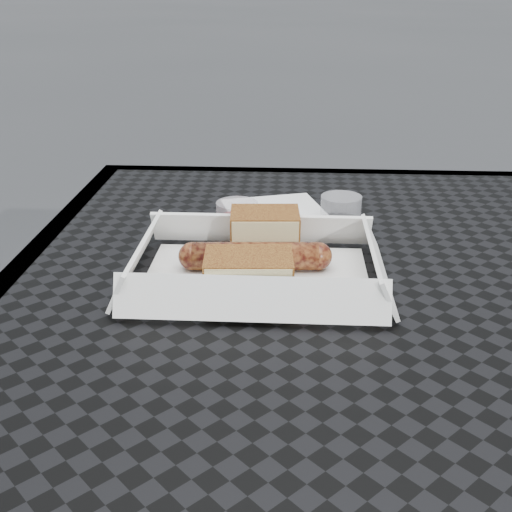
% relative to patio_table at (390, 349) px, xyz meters
% --- Properties ---
extents(patio_table, '(0.80, 0.80, 0.74)m').
position_rel_patio_table_xyz_m(patio_table, '(0.00, 0.00, 0.00)').
color(patio_table, black).
rests_on(patio_table, ground).
extents(food_tray, '(0.22, 0.15, 0.00)m').
position_rel_patio_table_xyz_m(food_tray, '(-0.14, -0.00, 0.08)').
color(food_tray, white).
rests_on(food_tray, patio_table).
extents(bratwurst, '(0.15, 0.04, 0.03)m').
position_rel_patio_table_xyz_m(bratwurst, '(-0.14, 0.02, 0.09)').
color(bratwurst, brown).
rests_on(bratwurst, food_tray).
extents(bread_near, '(0.08, 0.06, 0.05)m').
position_rel_patio_table_xyz_m(bread_near, '(-0.13, 0.06, 0.10)').
color(bread_near, brown).
rests_on(bread_near, food_tray).
extents(bread_far, '(0.08, 0.06, 0.04)m').
position_rel_patio_table_xyz_m(bread_far, '(-0.14, -0.04, 0.10)').
color(bread_far, brown).
rests_on(bread_far, food_tray).
extents(veg_garnish, '(0.03, 0.03, 0.00)m').
position_rel_patio_table_xyz_m(veg_garnish, '(-0.09, -0.04, 0.08)').
color(veg_garnish, '#FA590A').
rests_on(veg_garnish, food_tray).
extents(napkin, '(0.15, 0.15, 0.00)m').
position_rel_patio_table_xyz_m(napkin, '(-0.12, 0.20, 0.08)').
color(napkin, white).
rests_on(napkin, patio_table).
extents(condiment_cup_sauce, '(0.05, 0.05, 0.03)m').
position_rel_patio_table_xyz_m(condiment_cup_sauce, '(-0.17, 0.14, 0.09)').
color(condiment_cup_sauce, maroon).
rests_on(condiment_cup_sauce, patio_table).
extents(condiment_cup_empty, '(0.05, 0.05, 0.03)m').
position_rel_patio_table_xyz_m(condiment_cup_empty, '(-0.04, 0.17, 0.09)').
color(condiment_cup_empty, silver).
rests_on(condiment_cup_empty, patio_table).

